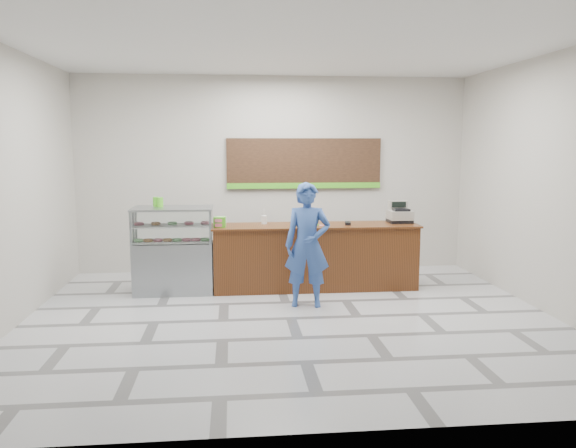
{
  "coord_description": "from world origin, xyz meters",
  "views": [
    {
      "loc": [
        -0.75,
        -7.15,
        2.27
      ],
      "look_at": [
        0.05,
        0.9,
        1.14
      ],
      "focal_mm": 35.0,
      "sensor_mm": 36.0,
      "label": 1
    }
  ],
  "objects": [
    {
      "name": "green_cup_left",
      "position": [
        -1.94,
        1.72,
        1.4
      ],
      "size": [
        0.09,
        0.09,
        0.15
      ],
      "primitive_type": "cylinder",
      "color": "#4FC022",
      "rests_on": "display_case"
    },
    {
      "name": "napkin_box",
      "position": [
        -0.95,
        1.64,
        1.1
      ],
      "size": [
        0.19,
        0.19,
        0.13
      ],
      "primitive_type": "cube",
      "rotation": [
        0.0,
        0.0,
        -0.28
      ],
      "color": "white",
      "rests_on": "sales_counter"
    },
    {
      "name": "serving_tray",
      "position": [
        0.42,
        1.49,
        1.04
      ],
      "size": [
        0.36,
        0.29,
        0.02
      ],
      "rotation": [
        0.0,
        0.0,
        0.18
      ],
      "color": "#4CC117",
      "rests_on": "sales_counter"
    },
    {
      "name": "sales_counter",
      "position": [
        0.55,
        1.55,
        0.52
      ],
      "size": [
        3.26,
        0.76,
        1.03
      ],
      "color": "#592B11",
      "rests_on": "floor"
    },
    {
      "name": "card_terminal",
      "position": [
        1.06,
        1.49,
        1.05
      ],
      "size": [
        0.11,
        0.19,
        0.04
      ],
      "primitive_type": "cube",
      "rotation": [
        0.0,
        0.0,
        -0.16
      ],
      "color": "black",
      "rests_on": "sales_counter"
    },
    {
      "name": "floor",
      "position": [
        0.0,
        0.0,
        0.0
      ],
      "size": [
        7.0,
        7.0,
        0.0
      ],
      "primitive_type": "plane",
      "color": "#BBBBC0",
      "rests_on": "ground"
    },
    {
      "name": "donut_decal",
      "position": [
        0.59,
        1.45,
        1.03
      ],
      "size": [
        0.15,
        0.15,
        0.0
      ],
      "primitive_type": "cylinder",
      "color": "#D0607A",
      "rests_on": "sales_counter"
    },
    {
      "name": "customer",
      "position": [
        0.29,
        0.58,
        0.88
      ],
      "size": [
        0.7,
        0.51,
        1.76
      ],
      "primitive_type": "imported",
      "rotation": [
        0.0,
        0.0,
        -0.15
      ],
      "color": "#2F4F99",
      "rests_on": "floor"
    },
    {
      "name": "cash_register",
      "position": [
        1.94,
        1.66,
        1.16
      ],
      "size": [
        0.36,
        0.38,
        0.34
      ],
      "rotation": [
        0.0,
        0.0,
        0.01
      ],
      "color": "black",
      "rests_on": "sales_counter"
    },
    {
      "name": "promo_box",
      "position": [
        -0.95,
        1.41,
        1.11
      ],
      "size": [
        0.19,
        0.14,
        0.16
      ],
      "primitive_type": "cube",
      "rotation": [
        0.0,
        0.0,
        -0.1
      ],
      "color": "#4FC022",
      "rests_on": "sales_counter"
    },
    {
      "name": "back_wall",
      "position": [
        0.0,
        3.0,
        1.75
      ],
      "size": [
        7.0,
        0.0,
        7.0
      ],
      "primitive_type": "plane",
      "rotation": [
        1.57,
        0.0,
        0.0
      ],
      "color": "#BCB7AD",
      "rests_on": "floor"
    },
    {
      "name": "ceiling",
      "position": [
        0.0,
        0.0,
        3.5
      ],
      "size": [
        7.0,
        7.0,
        0.0
      ],
      "primitive_type": "plane",
      "rotation": [
        3.14,
        0.0,
        0.0
      ],
      "color": "silver",
      "rests_on": "back_wall"
    },
    {
      "name": "menu_board",
      "position": [
        0.55,
        2.96,
        1.93
      ],
      "size": [
        2.8,
        0.06,
        0.9
      ],
      "color": "black",
      "rests_on": "back_wall"
    },
    {
      "name": "straw_cup",
      "position": [
        -0.25,
        1.7,
        1.1
      ],
      "size": [
        0.09,
        0.09,
        0.13
      ],
      "primitive_type": "cylinder",
      "color": "silver",
      "rests_on": "sales_counter"
    },
    {
      "name": "display_case",
      "position": [
        -1.67,
        1.55,
        0.68
      ],
      "size": [
        1.22,
        0.72,
        1.33
      ],
      "color": "gray",
      "rests_on": "floor"
    },
    {
      "name": "green_cup_right",
      "position": [
        -1.87,
        1.63,
        1.4
      ],
      "size": [
        0.1,
        0.1,
        0.15
      ],
      "primitive_type": "cylinder",
      "color": "#4FC022",
      "rests_on": "display_case"
    }
  ]
}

